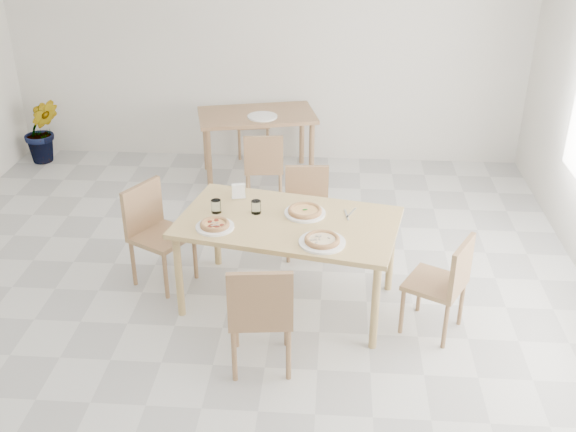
# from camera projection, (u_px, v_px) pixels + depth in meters

# --- Properties ---
(main_table) EXTENTS (1.83, 1.26, 0.75)m
(main_table) POSITION_uv_depth(u_px,v_px,m) (288.00, 229.00, 5.22)
(main_table) COLOR tan
(main_table) RESTS_ON ground
(chair_south) EXTENTS (0.48, 0.48, 0.88)m
(chair_south) POSITION_uv_depth(u_px,v_px,m) (261.00, 310.00, 4.55)
(chair_south) COLOR #9F7E4F
(chair_south) RESTS_ON ground
(chair_north) EXTENTS (0.42, 0.42, 0.79)m
(chair_north) POSITION_uv_depth(u_px,v_px,m) (307.00, 204.00, 6.08)
(chair_north) COLOR #9F7E4F
(chair_north) RESTS_ON ground
(chair_west) EXTENTS (0.58, 0.58, 0.87)m
(chair_west) POSITION_uv_depth(u_px,v_px,m) (154.00, 227.00, 5.61)
(chair_west) COLOR #9F7E4F
(chair_west) RESTS_ON ground
(chair_east) EXTENTS (0.54, 0.54, 0.81)m
(chair_east) POSITION_uv_depth(u_px,v_px,m) (445.00, 280.00, 4.96)
(chair_east) COLOR #9F7E4F
(chair_east) RESTS_ON ground
(plate_margherita) EXTENTS (0.32, 0.32, 0.02)m
(plate_margherita) POSITION_uv_depth(u_px,v_px,m) (305.00, 213.00, 5.28)
(plate_margherita) COLOR white
(plate_margherita) RESTS_ON main_table
(plate_mushroom) EXTENTS (0.34, 0.34, 0.02)m
(plate_mushroom) POSITION_uv_depth(u_px,v_px,m) (322.00, 242.00, 4.87)
(plate_mushroom) COLOR white
(plate_mushroom) RESTS_ON main_table
(plate_pepperoni) EXTENTS (0.29, 0.29, 0.02)m
(plate_pepperoni) POSITION_uv_depth(u_px,v_px,m) (215.00, 227.00, 5.08)
(plate_pepperoni) COLOR white
(plate_pepperoni) RESTS_ON main_table
(pizza_margherita) EXTENTS (0.28, 0.28, 0.03)m
(pizza_margherita) POSITION_uv_depth(u_px,v_px,m) (305.00, 211.00, 5.27)
(pizza_margherita) COLOR tan
(pizza_margherita) RESTS_ON plate_margherita
(pizza_mushroom) EXTENTS (0.30, 0.30, 0.03)m
(pizza_mushroom) POSITION_uv_depth(u_px,v_px,m) (322.00, 239.00, 4.86)
(pizza_mushroom) COLOR tan
(pizza_mushroom) RESTS_ON plate_mushroom
(pizza_pepperoni) EXTENTS (0.27, 0.27, 0.03)m
(pizza_pepperoni) POSITION_uv_depth(u_px,v_px,m) (215.00, 224.00, 5.06)
(pizza_pepperoni) COLOR tan
(pizza_pepperoni) RESTS_ON plate_pepperoni
(tumbler_a) EXTENTS (0.08, 0.08, 0.10)m
(tumbler_a) POSITION_uv_depth(u_px,v_px,m) (256.00, 207.00, 5.28)
(tumbler_a) COLOR white
(tumbler_a) RESTS_ON main_table
(tumbler_b) EXTENTS (0.08, 0.08, 0.10)m
(tumbler_b) POSITION_uv_depth(u_px,v_px,m) (216.00, 206.00, 5.29)
(tumbler_b) COLOR white
(tumbler_b) RESTS_ON main_table
(napkin_holder) EXTENTS (0.13, 0.08, 0.13)m
(napkin_holder) POSITION_uv_depth(u_px,v_px,m) (239.00, 192.00, 5.50)
(napkin_holder) COLOR silver
(napkin_holder) RESTS_ON main_table
(fork_a) EXTENTS (0.09, 0.18, 0.01)m
(fork_a) POSITION_uv_depth(u_px,v_px,m) (351.00, 213.00, 5.29)
(fork_a) COLOR silver
(fork_a) RESTS_ON main_table
(fork_b) EXTENTS (0.04, 0.18, 0.01)m
(fork_b) POSITION_uv_depth(u_px,v_px,m) (347.00, 215.00, 5.26)
(fork_b) COLOR silver
(fork_b) RESTS_ON main_table
(second_table) EXTENTS (1.41, 1.01, 0.75)m
(second_table) POSITION_uv_depth(u_px,v_px,m) (257.00, 122.00, 7.48)
(second_table) COLOR #9F7E4F
(second_table) RESTS_ON ground
(chair_back_s) EXTENTS (0.43, 0.43, 0.80)m
(chair_back_s) POSITION_uv_depth(u_px,v_px,m) (264.00, 164.00, 6.91)
(chair_back_s) COLOR #9F7E4F
(chair_back_s) RESTS_ON ground
(chair_back_n) EXTENTS (0.46, 0.46, 0.81)m
(chair_back_n) POSITION_uv_depth(u_px,v_px,m) (252.00, 116.00, 8.23)
(chair_back_n) COLOR #9F7E4F
(chair_back_n) RESTS_ON ground
(plate_empty) EXTENTS (0.33, 0.33, 0.02)m
(plate_empty) POSITION_uv_depth(u_px,v_px,m) (262.00, 117.00, 7.32)
(plate_empty) COLOR white
(plate_empty) RESTS_ON second_table
(potted_plant) EXTENTS (0.53, 0.49, 0.78)m
(potted_plant) POSITION_uv_depth(u_px,v_px,m) (42.00, 131.00, 7.99)
(potted_plant) COLOR #2F651E
(potted_plant) RESTS_ON ground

